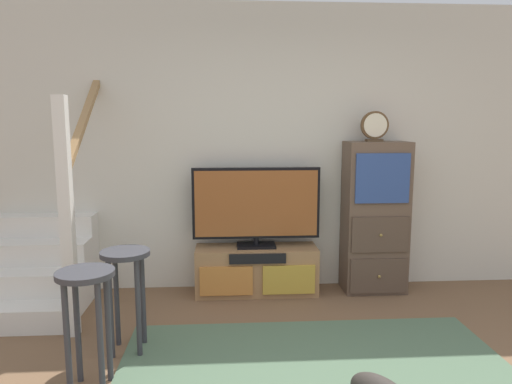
{
  "coord_description": "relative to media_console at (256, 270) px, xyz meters",
  "views": [
    {
      "loc": [
        -0.57,
        -2.04,
        1.61
      ],
      "look_at": [
        -0.34,
        1.65,
        1.05
      ],
      "focal_mm": 32.77,
      "sensor_mm": 36.0,
      "label": 1
    }
  ],
  "objects": [
    {
      "name": "media_console",
      "position": [
        0.0,
        0.0,
        0.0
      ],
      "size": [
        1.14,
        0.38,
        0.44
      ],
      "color": "#997047",
      "rests_on": "ground_plane"
    },
    {
      "name": "bar_stool_near",
      "position": [
        -1.11,
        -1.55,
        0.33
      ],
      "size": [
        0.34,
        0.34,
        0.75
      ],
      "color": "#333338",
      "rests_on": "ground_plane"
    },
    {
      "name": "television",
      "position": [
        -0.0,
        0.02,
        0.62
      ],
      "size": [
        1.19,
        0.22,
        0.75
      ],
      "color": "black",
      "rests_on": "media_console"
    },
    {
      "name": "desk_clock",
      "position": [
        1.08,
        -0.0,
        1.35
      ],
      "size": [
        0.25,
        0.08,
        0.28
      ],
      "color": "#4C3823",
      "rests_on": "side_cabinet"
    },
    {
      "name": "staircase",
      "position": [
        -1.94,
        0.01,
        0.15
      ],
      "size": [
        1.0,
        1.36,
        2.2
      ],
      "color": "silver",
      "rests_on": "ground_plane"
    },
    {
      "name": "side_cabinet",
      "position": [
        1.13,
        0.01,
        0.49
      ],
      "size": [
        0.58,
        0.38,
        1.43
      ],
      "color": "brown",
      "rests_on": "ground_plane"
    },
    {
      "name": "back_wall",
      "position": [
        0.3,
        0.27,
        1.13
      ],
      "size": [
        6.4,
        0.12,
        2.7
      ],
      "primitive_type": "cube",
      "color": "beige",
      "rests_on": "ground_plane"
    },
    {
      "name": "bar_stool_far",
      "position": [
        -0.98,
        -1.07,
        0.32
      ],
      "size": [
        0.34,
        0.34,
        0.73
      ],
      "color": "#333338",
      "rests_on": "ground_plane"
    },
    {
      "name": "area_rug",
      "position": [
        0.3,
        -1.59,
        -0.22
      ],
      "size": [
        2.6,
        1.8,
        0.01
      ],
      "primitive_type": "cube",
      "color": "#4C664C",
      "rests_on": "ground_plane"
    }
  ]
}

